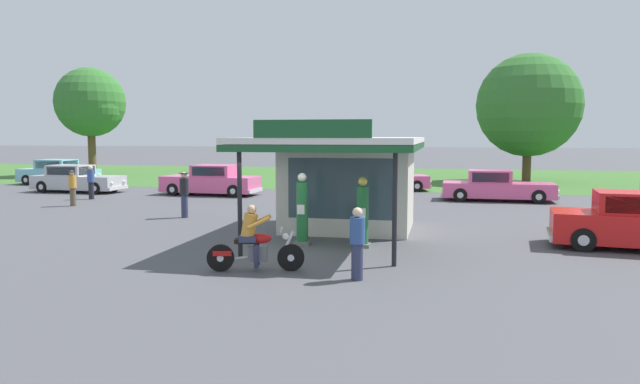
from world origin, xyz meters
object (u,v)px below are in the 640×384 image
(bystander_chatting_near_pumps, at_px, (357,242))
(motorcycle_with_rider, at_px, (254,244))
(parked_car_second_row_spare, at_px, (211,181))
(parked_car_back_row_centre_left, at_px, (77,180))
(parked_car_back_row_centre_right, at_px, (386,179))
(gas_pump_nearside, at_px, (302,212))
(bystander_leaning_by_kiosk, at_px, (73,187))
(parked_car_back_row_centre, at_px, (496,187))
(bystander_admiring_sedan, at_px, (184,193))
(gas_pump_offside, at_px, (363,215))
(parked_car_back_row_right, at_px, (58,173))
(bystander_standing_back_lot, at_px, (91,181))

(bystander_chatting_near_pumps, bearing_deg, motorcycle_with_rider, 172.58)
(parked_car_second_row_spare, xyz_separation_m, parked_car_back_row_centre_left, (-8.11, -0.08, -0.04))
(parked_car_back_row_centre_right, bearing_deg, gas_pump_nearside, -92.68)
(motorcycle_with_rider, xyz_separation_m, bystander_leaning_by_kiosk, (-12.11, 10.36, 0.21))
(motorcycle_with_rider, relative_size, parked_car_back_row_centre_left, 0.42)
(parked_car_back_row_centre, relative_size, parked_car_back_row_centre_left, 1.02)
(bystander_leaning_by_kiosk, xyz_separation_m, bystander_admiring_sedan, (6.60, -2.42, 0.10))
(bystander_chatting_near_pumps, distance_m, bystander_admiring_sedan, 11.51)
(parked_car_back_row_centre, distance_m, parked_car_back_row_centre_left, 22.91)
(gas_pump_offside, xyz_separation_m, parked_car_second_row_spare, (-9.98, 12.82, -0.19))
(parked_car_back_row_centre_right, relative_size, bystander_chatting_near_pumps, 3.19)
(parked_car_back_row_right, bearing_deg, parked_car_back_row_centre, -8.25)
(gas_pump_offside, bearing_deg, bystander_leaning_by_kiosk, 154.13)
(gas_pump_offside, relative_size, bystander_standing_back_lot, 1.19)
(gas_pump_nearside, xyz_separation_m, bystander_leaning_by_kiosk, (-12.43, 6.89, -0.11))
(parked_car_second_row_spare, bearing_deg, bystander_chatting_near_pumps, -58.01)
(gas_pump_nearside, bearing_deg, parked_car_back_row_right, 140.47)
(gas_pump_offside, xyz_separation_m, bystander_chatting_near_pumps, (0.40, -3.80, -0.07))
(gas_pump_nearside, xyz_separation_m, parked_car_back_row_right, (-20.68, 17.06, -0.23))
(gas_pump_nearside, height_order, gas_pump_offside, gas_pump_nearside)
(gas_pump_nearside, distance_m, bystander_chatting_near_pumps, 4.38)
(parked_car_back_row_centre_right, relative_size, parked_car_back_row_right, 0.96)
(motorcycle_with_rider, bearing_deg, bystander_admiring_sedan, 124.71)
(bystander_leaning_by_kiosk, xyz_separation_m, bystander_standing_back_lot, (-0.87, 2.69, 0.04))
(parked_car_back_row_centre_left, xyz_separation_m, bystander_standing_back_lot, (3.02, -3.16, 0.20))
(bystander_admiring_sedan, bearing_deg, bystander_chatting_near_pumps, -45.95)
(gas_pump_offside, relative_size, parked_car_second_row_spare, 0.37)
(bystander_admiring_sedan, bearing_deg, parked_car_back_row_right, 139.71)
(parked_car_second_row_spare, bearing_deg, parked_car_back_row_centre_left, -179.43)
(gas_pump_offside, bearing_deg, bystander_standing_back_lot, 147.55)
(bystander_leaning_by_kiosk, relative_size, bystander_admiring_sedan, 0.91)
(bystander_admiring_sedan, bearing_deg, gas_pump_nearside, -37.52)
(parked_car_second_row_spare, xyz_separation_m, bystander_standing_back_lot, (-5.09, -3.24, 0.16))
(parked_car_back_row_centre, distance_m, parked_car_back_row_right, 27.56)
(motorcycle_with_rider, bearing_deg, gas_pump_offside, 58.92)
(bystander_leaning_by_kiosk, bearing_deg, gas_pump_nearside, -28.99)
(parked_car_back_row_centre_right, xyz_separation_m, bystander_admiring_sedan, (-6.63, -12.87, 0.31))
(gas_pump_offside, height_order, parked_car_second_row_spare, gas_pump_offside)
(parked_car_back_row_centre, relative_size, bystander_standing_back_lot, 3.25)
(parked_car_back_row_centre_left, xyz_separation_m, bystander_leaning_by_kiosk, (3.89, -5.86, 0.16))
(motorcycle_with_rider, height_order, bystander_standing_back_lot, bystander_standing_back_lot)
(bystander_standing_back_lot, bearing_deg, parked_car_back_row_centre_left, 133.66)
(bystander_chatting_near_pumps, bearing_deg, parked_car_back_row_centre_left, 138.18)
(bystander_chatting_near_pumps, bearing_deg, gas_pump_offside, 96.06)
(bystander_leaning_by_kiosk, height_order, bystander_chatting_near_pumps, bystander_chatting_near_pumps)
(bystander_chatting_near_pumps, bearing_deg, parked_car_back_row_centre_right, 93.70)
(gas_pump_nearside, bearing_deg, parked_car_back_row_centre, 63.30)
(gas_pump_offside, distance_m, parked_car_second_row_spare, 16.25)
(gas_pump_offside, relative_size, bystander_chatting_near_pumps, 1.24)
(parked_car_second_row_spare, distance_m, parked_car_back_row_centre_right, 10.08)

